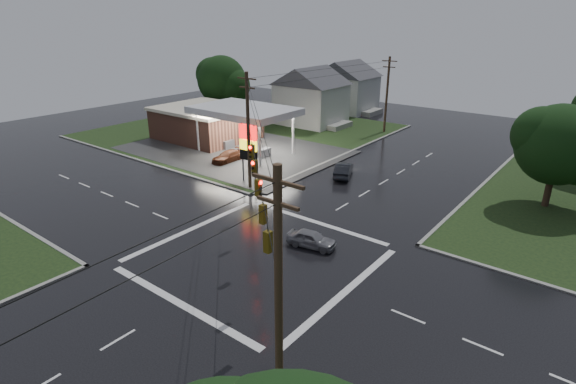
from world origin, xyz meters
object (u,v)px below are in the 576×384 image
Objects in this scene: gas_station at (211,122)px; tree_ne_near at (560,145)px; utility_pole_n at (387,94)px; house_near at (311,95)px; house_far at (347,86)px; utility_pole_nw at (248,130)px; tree_nw_behind at (222,80)px; car_crossing at (311,239)px; car_north at (343,170)px; pylon_sign at (248,144)px; car_pump at (228,156)px; utility_pole_se at (279,299)px.

tree_ne_near reaches higher than gas_station.
utility_pole_n is (16.18, 18.30, 2.92)m from gas_station.
tree_ne_near is (35.09, -14.01, 1.16)m from house_near.
house_far is at bearing 144.23° from tree_ne_near.
utility_pole_nw reaches higher than tree_nw_behind.
car_crossing is (35.91, -26.62, -5.56)m from tree_nw_behind.
car_crossing is at bearing 89.43° from car_north.
utility_pole_n reaches higher than car_crossing.
utility_pole_n reaches higher than house_far.
utility_pole_n is 0.95× the size of house_far.
pylon_sign is at bearing -154.99° from tree_ne_near.
tree_nw_behind is 2.25× the size of car_north.
car_north is at bearing 11.81° from car_crossing.
utility_pole_nw reaches higher than car_north.
tree_nw_behind is at bearing -155.02° from house_near.
utility_pole_nw reaches higher than utility_pole_n.
gas_station is 6.14× the size of car_pump.
utility_pole_n is at bearing 145.90° from tree_ne_near.
pylon_sign is 8.41m from car_pump.
car_crossing is at bearing -122.96° from tree_ne_near.
car_crossing is at bearing -29.55° from pylon_sign.
utility_pole_se reaches higher than tree_nw_behind.
tree_ne_near reaches higher than car_pump.
house_far reaches higher than car_pump.
utility_pole_se is 1.05× the size of utility_pole_n.
pylon_sign is at bearing -73.02° from house_far.
tree_nw_behind is (-23.34, 19.49, 2.17)m from pylon_sign.
house_near is (-11.45, -2.00, -1.06)m from utility_pole_n.
utility_pole_n reaches higher than car_north.
car_pump reaches higher than car_crossing.
utility_pole_nw is 28.90m from house_near.
pylon_sign is 0.60× the size of tree_nw_behind.
car_pump is (-7.72, 4.74, -5.10)m from utility_pole_nw.
car_north is (5.38, -20.04, -4.73)m from utility_pole_n.
tree_nw_behind is 2.76× the size of car_crossing.
car_pump is (4.73, -33.76, -3.79)m from house_far.
house_near reaches higher than gas_station.
gas_station is 40.00m from tree_ne_near.
tree_ne_near is (23.64, 12.49, -0.16)m from utility_pole_nw.
utility_pole_n reaches higher than car_pump.
utility_pole_n reaches higher than tree_nw_behind.
car_crossing is (23.02, -32.63, -3.79)m from house_near.
utility_pole_n is at bearing 87.92° from pylon_sign.
house_near is (-11.45, 26.50, -1.32)m from utility_pole_nw.
utility_pole_n is 16.00m from house_far.
car_pump is at bearing 148.43° from utility_pole_nw.
tree_nw_behind reaches higher than car_pump.
utility_pole_nw is 3.04× the size of car_crossing.
car_pump is (8.46, -5.46, -1.93)m from gas_station.
pylon_sign reaches higher than car_pump.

